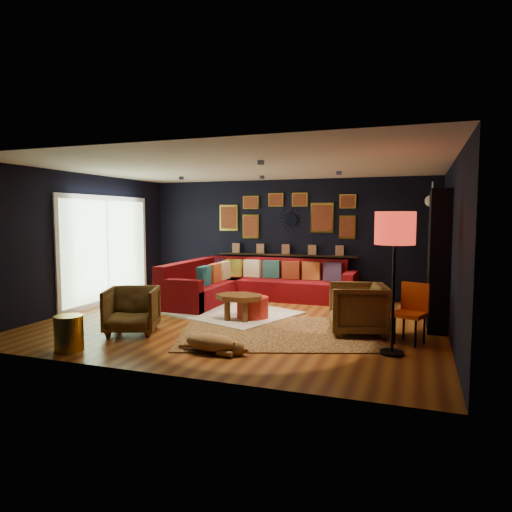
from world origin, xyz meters
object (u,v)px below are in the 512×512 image
(pouf, at_px, (253,307))
(orange_chair, at_px, (412,308))
(dog, at_px, (211,339))
(coffee_table, at_px, (239,300))
(sectional, at_px, (247,286))
(floor_lamp, at_px, (395,234))
(gold_stool, at_px, (69,333))
(armchair_left, at_px, (132,308))
(armchair_right, at_px, (358,306))

(pouf, xyz_separation_m, orange_chair, (2.62, -0.63, 0.29))
(dog, bearing_deg, orange_chair, 34.49)
(coffee_table, relative_size, dog, 0.85)
(sectional, relative_size, dog, 3.38)
(orange_chair, height_order, floor_lamp, floor_lamp)
(gold_stool, distance_m, floor_lamp, 4.46)
(coffee_table, bearing_deg, gold_stool, -122.82)
(sectional, relative_size, pouf, 6.23)
(orange_chair, bearing_deg, pouf, -171.38)
(coffee_table, distance_m, dog, 1.83)
(coffee_table, bearing_deg, dog, -80.14)
(armchair_left, distance_m, armchair_right, 3.45)
(armchair_left, relative_size, dog, 0.77)
(armchair_left, distance_m, dog, 1.67)
(pouf, relative_size, gold_stool, 1.17)
(coffee_table, relative_size, floor_lamp, 0.47)
(dog, bearing_deg, armchair_left, 167.41)
(sectional, distance_m, orange_chair, 4.03)
(dog, bearing_deg, coffee_table, 105.46)
(coffee_table, distance_m, floor_lamp, 3.02)
(gold_stool, xyz_separation_m, dog, (1.82, 0.55, -0.06))
(floor_lamp, bearing_deg, orange_chair, 70.70)
(orange_chair, relative_size, dog, 0.84)
(armchair_right, relative_size, gold_stool, 1.81)
(pouf, bearing_deg, dog, -85.88)
(armchair_right, bearing_deg, coffee_table, -108.67)
(gold_stool, bearing_deg, floor_lamp, 17.22)
(sectional, height_order, gold_stool, sectional)
(sectional, height_order, dog, sectional)
(floor_lamp, relative_size, dog, 1.83)
(armchair_right, relative_size, floor_lamp, 0.46)
(orange_chair, bearing_deg, floor_lamp, -87.07)
(dog, bearing_deg, armchair_right, 49.21)
(armchair_right, bearing_deg, orange_chair, 58.63)
(coffee_table, height_order, orange_chair, orange_chair)
(pouf, height_order, armchair_right, armchair_right)
(pouf, height_order, gold_stool, gold_stool)
(armchair_left, bearing_deg, sectional, 55.11)
(armchair_right, distance_m, orange_chair, 0.82)
(pouf, height_order, armchair_left, armchair_left)
(gold_stool, xyz_separation_m, orange_chair, (4.30, 1.92, 0.26))
(coffee_table, height_order, dog, coffee_table)
(armchair_right, height_order, floor_lamp, floor_lamp)
(pouf, relative_size, dog, 0.54)
(sectional, xyz_separation_m, floor_lamp, (3.11, -2.90, 1.24))
(armchair_right, xyz_separation_m, orange_chair, (0.78, -0.25, 0.07))
(sectional, relative_size, armchair_left, 4.42)
(armchair_right, bearing_deg, sectional, -141.48)
(gold_stool, height_order, orange_chair, orange_chair)
(dog, bearing_deg, gold_stool, -157.61)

